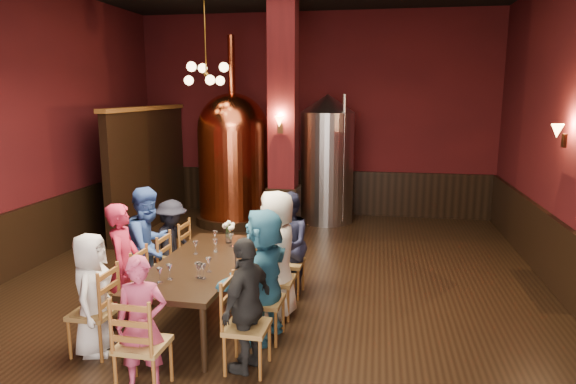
% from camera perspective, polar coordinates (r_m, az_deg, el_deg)
% --- Properties ---
extents(room, '(10.00, 10.02, 4.50)m').
position_cam_1_polar(room, '(6.78, -2.37, 6.73)').
color(room, black).
rests_on(room, ground).
extents(wainscot_back, '(7.90, 0.08, 1.00)m').
position_cam_1_polar(wainscot_back, '(11.87, 2.82, 0.04)').
color(wainscot_back, black).
rests_on(wainscot_back, ground).
extents(wainscot_left, '(0.08, 9.90, 1.00)m').
position_cam_1_polar(wainscot_left, '(8.83, -28.36, -5.15)').
color(wainscot_left, black).
rests_on(wainscot_left, ground).
extents(column, '(0.58, 0.58, 4.50)m').
position_cam_1_polar(column, '(9.58, -0.52, 7.98)').
color(column, '#490F12').
rests_on(column, ground).
extents(partition, '(0.22, 3.50, 2.40)m').
position_cam_1_polar(partition, '(10.96, -15.21, 2.46)').
color(partition, black).
rests_on(partition, ground).
extents(pendant_cluster, '(0.90, 0.90, 1.70)m').
position_cam_1_polar(pendant_cluster, '(10.05, -9.08, 12.84)').
color(pendant_cluster, '#A57226').
rests_on(pendant_cluster, room).
extents(sconce_wall, '(0.20, 0.20, 0.36)m').
position_cam_1_polar(sconce_wall, '(7.82, 28.39, 5.62)').
color(sconce_wall, black).
rests_on(sconce_wall, room).
extents(sconce_column, '(0.20, 0.20, 0.36)m').
position_cam_1_polar(sconce_column, '(9.29, -0.86, 7.58)').
color(sconce_column, black).
rests_on(sconce_column, column).
extents(dining_table, '(1.07, 2.43, 0.75)m').
position_cam_1_polar(dining_table, '(6.36, -9.49, -8.13)').
color(dining_table, black).
rests_on(dining_table, ground).
extents(chair_0, '(0.47, 0.47, 0.92)m').
position_cam_1_polar(chair_0, '(5.98, -20.79, -12.33)').
color(chair_0, brown).
rests_on(chair_0, ground).
extents(person_0, '(0.54, 0.72, 1.33)m').
position_cam_1_polar(person_0, '(5.90, -20.93, -10.51)').
color(person_0, white).
rests_on(person_0, ground).
extents(chair_1, '(0.47, 0.47, 0.92)m').
position_cam_1_polar(chair_1, '(6.50, -17.61, -10.19)').
color(chair_1, brown).
rests_on(chair_1, ground).
extents(person_1, '(0.45, 0.60, 1.50)m').
position_cam_1_polar(person_1, '(6.41, -17.76, -7.78)').
color(person_1, '#A61C38').
rests_on(person_1, ground).
extents(chair_2, '(0.47, 0.47, 0.92)m').
position_cam_1_polar(chair_2, '(7.05, -14.98, -8.38)').
color(chair_2, brown).
rests_on(chair_2, ground).
extents(person_2, '(0.58, 0.84, 1.57)m').
position_cam_1_polar(person_2, '(6.95, -15.12, -5.85)').
color(person_2, '#2D4B96').
rests_on(person_2, ground).
extents(chair_3, '(0.47, 0.47, 0.92)m').
position_cam_1_polar(chair_3, '(7.62, -12.73, -6.80)').
color(chair_3, brown).
rests_on(chair_3, ground).
extents(person_3, '(0.64, 0.90, 1.26)m').
position_cam_1_polar(person_3, '(7.57, -12.78, -5.57)').
color(person_3, black).
rests_on(person_3, ground).
extents(chair_4, '(0.47, 0.47, 0.92)m').
position_cam_1_polar(chair_4, '(5.31, -4.55, -14.64)').
color(chair_4, brown).
rests_on(chair_4, ground).
extents(person_4, '(0.56, 0.87, 1.38)m').
position_cam_1_polar(person_4, '(5.21, -4.59, -12.36)').
color(person_4, black).
rests_on(person_4, ground).
extents(chair_5, '(0.47, 0.47, 0.92)m').
position_cam_1_polar(chair_5, '(5.90, -2.70, -11.90)').
color(chair_5, brown).
rests_on(chair_5, ground).
extents(person_5, '(0.78, 1.47, 1.52)m').
position_cam_1_polar(person_5, '(5.79, -2.73, -9.18)').
color(person_5, teal).
rests_on(person_5, ground).
extents(chair_6, '(0.47, 0.47, 0.92)m').
position_cam_1_polar(chair_6, '(6.49, -1.24, -9.69)').
color(chair_6, brown).
rests_on(chair_6, ground).
extents(person_6, '(0.52, 0.79, 1.59)m').
position_cam_1_polar(person_6, '(6.38, -1.25, -6.89)').
color(person_6, white).
rests_on(person_6, ground).
extents(chair_7, '(0.47, 0.47, 0.92)m').
position_cam_1_polar(chair_7, '(7.11, -0.02, -7.83)').
color(chair_7, brown).
rests_on(chair_7, ground).
extents(person_7, '(0.50, 0.76, 1.44)m').
position_cam_1_polar(person_7, '(7.03, -0.02, -5.82)').
color(person_7, '#1D203A').
rests_on(person_7, ground).
extents(chair_8, '(0.47, 0.47, 0.92)m').
position_cam_1_polar(chair_8, '(5.15, -15.85, -15.92)').
color(chair_8, brown).
rests_on(chair_8, ground).
extents(person_8, '(0.54, 0.42, 1.30)m').
position_cam_1_polar(person_8, '(5.06, -15.96, -14.00)').
color(person_8, '#B23B61').
rests_on(person_8, ground).
extents(copper_kettle, '(1.92, 1.92, 3.89)m').
position_cam_1_polar(copper_kettle, '(10.88, -6.09, 3.89)').
color(copper_kettle, black).
rests_on(copper_kettle, ground).
extents(steel_vessel, '(1.26, 1.26, 2.72)m').
position_cam_1_polar(steel_vessel, '(10.96, 4.36, 3.67)').
color(steel_vessel, '#B2B2B7').
rests_on(steel_vessel, ground).
extents(rose_vase, '(0.18, 0.18, 0.30)m').
position_cam_1_polar(rose_vase, '(6.99, -6.62, -4.05)').
color(rose_vase, white).
rests_on(rose_vase, dining_table).
extents(wine_glass_0, '(0.07, 0.07, 0.17)m').
position_cam_1_polar(wine_glass_0, '(6.64, -8.07, -5.91)').
color(wine_glass_0, white).
rests_on(wine_glass_0, dining_table).
extents(wine_glass_1, '(0.07, 0.07, 0.17)m').
position_cam_1_polar(wine_glass_1, '(5.71, -14.06, -8.97)').
color(wine_glass_1, white).
rests_on(wine_glass_1, dining_table).
extents(wine_glass_2, '(0.07, 0.07, 0.17)m').
position_cam_1_polar(wine_glass_2, '(5.79, -13.03, -8.65)').
color(wine_glass_2, white).
rests_on(wine_glass_2, dining_table).
extents(wine_glass_3, '(0.07, 0.07, 0.17)m').
position_cam_1_polar(wine_glass_3, '(5.94, -8.80, -8.00)').
color(wine_glass_3, white).
rests_on(wine_glass_3, dining_table).
extents(wine_glass_4, '(0.07, 0.07, 0.17)m').
position_cam_1_polar(wine_glass_4, '(6.84, -6.35, -5.36)').
color(wine_glass_4, white).
rests_on(wine_glass_4, dining_table).
extents(wine_glass_5, '(0.07, 0.07, 0.17)m').
position_cam_1_polar(wine_glass_5, '(7.02, -8.08, -4.98)').
color(wine_glass_5, white).
rests_on(wine_glass_5, dining_table).
extents(wine_glass_6, '(0.07, 0.07, 0.17)m').
position_cam_1_polar(wine_glass_6, '(5.78, -9.99, -8.56)').
color(wine_glass_6, white).
rests_on(wine_glass_6, dining_table).
extents(wine_glass_7, '(0.07, 0.07, 0.17)m').
position_cam_1_polar(wine_glass_7, '(5.74, -9.37, -8.69)').
color(wine_glass_7, white).
rests_on(wine_glass_7, dining_table).
extents(wine_glass_8, '(0.07, 0.07, 0.17)m').
position_cam_1_polar(wine_glass_8, '(6.60, -10.23, -6.09)').
color(wine_glass_8, white).
rests_on(wine_glass_8, dining_table).
extents(wine_glass_9, '(0.07, 0.07, 0.17)m').
position_cam_1_polar(wine_glass_9, '(5.76, -9.76, -8.64)').
color(wine_glass_9, white).
rests_on(wine_glass_9, dining_table).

